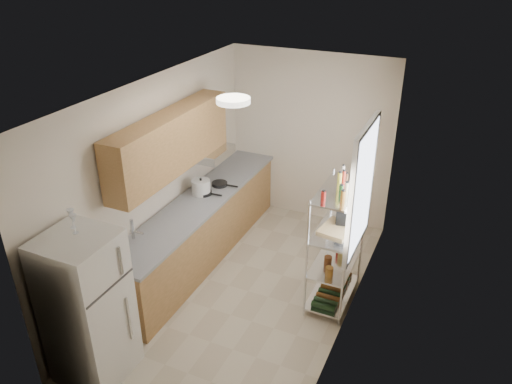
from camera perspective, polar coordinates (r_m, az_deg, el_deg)
room at (r=5.73m, az=-0.99°, el=-1.02°), size 2.52×4.42×2.62m
counter_run at (r=6.87m, az=-6.33°, el=-4.18°), size 0.63×3.51×0.90m
upper_cabinets at (r=6.08m, az=-9.69°, el=5.59°), size 0.33×2.20×0.72m
range_hood at (r=6.84m, az=-5.37°, el=4.53°), size 0.50×0.60×0.12m
window at (r=5.57m, az=12.03°, el=0.36°), size 0.06×1.00×1.46m
bakers_rack at (r=5.77m, az=9.37°, el=-3.37°), size 0.45×0.90×1.73m
ceiling_dome at (r=4.99m, az=-2.60°, el=10.42°), size 0.34×0.34×0.05m
refrigerator at (r=5.22m, az=-18.68°, el=-12.45°), size 0.66×0.66×1.61m
wine_glass_a at (r=4.79m, az=-20.08°, el=-3.45°), size 0.07×0.07×0.19m
wine_glass_b at (r=4.88m, az=-20.32°, el=-2.87°), size 0.07×0.07×0.19m
rice_cooker at (r=6.75m, az=-6.30°, el=0.56°), size 0.25×0.25×0.20m
frying_pan_large at (r=6.78m, az=-6.05°, el=-0.07°), size 0.25×0.25×0.04m
frying_pan_small at (r=7.00m, az=-4.18°, el=0.93°), size 0.24×0.24×0.05m
cutting_board at (r=5.81m, az=9.22°, el=-4.12°), size 0.39×0.47×0.03m
espresso_machine at (r=5.88m, az=9.99°, el=-2.27°), size 0.22×0.28×0.29m
storage_bag at (r=6.23m, az=9.77°, el=-6.01°), size 0.11×0.14×0.16m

